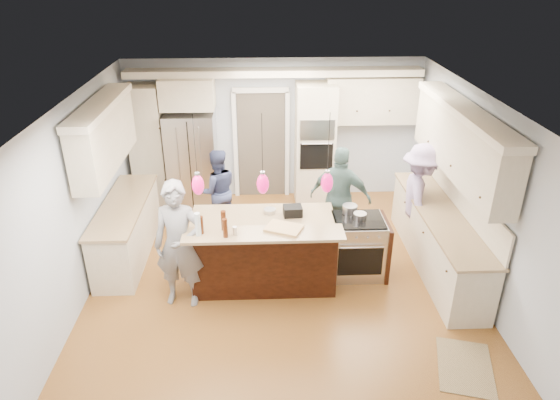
{
  "coord_description": "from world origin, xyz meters",
  "views": [
    {
      "loc": [
        -0.27,
        -6.15,
        4.34
      ],
      "look_at": [
        0.0,
        0.35,
        1.15
      ],
      "focal_mm": 32.0,
      "sensor_mm": 36.0,
      "label": 1
    }
  ],
  "objects_px": {
    "refrigerator": "(192,160)",
    "kitchen_island": "(264,250)",
    "person_bar_end": "(179,245)",
    "island_range": "(358,246)",
    "person_far_left": "(217,191)"
  },
  "relations": [
    {
      "from": "refrigerator",
      "to": "person_far_left",
      "type": "xyz_separation_m",
      "value": [
        0.53,
        -1.04,
        -0.16
      ]
    },
    {
      "from": "refrigerator",
      "to": "kitchen_island",
      "type": "bearing_deg",
      "value": -63.12
    },
    {
      "from": "island_range",
      "to": "person_far_left",
      "type": "bearing_deg",
      "value": 146.32
    },
    {
      "from": "refrigerator",
      "to": "island_range",
      "type": "bearing_deg",
      "value": -42.59
    },
    {
      "from": "person_bar_end",
      "to": "person_far_left",
      "type": "bearing_deg",
      "value": 87.2
    },
    {
      "from": "refrigerator",
      "to": "kitchen_island",
      "type": "xyz_separation_m",
      "value": [
        1.3,
        -2.57,
        -0.42
      ]
    },
    {
      "from": "island_range",
      "to": "kitchen_island",
      "type": "bearing_deg",
      "value": -176.9
    },
    {
      "from": "kitchen_island",
      "to": "island_range",
      "type": "distance_m",
      "value": 1.41
    },
    {
      "from": "kitchen_island",
      "to": "person_far_left",
      "type": "xyz_separation_m",
      "value": [
        -0.77,
        1.53,
        0.25
      ]
    },
    {
      "from": "refrigerator",
      "to": "person_far_left",
      "type": "relative_size",
      "value": 1.22
    },
    {
      "from": "island_range",
      "to": "person_bar_end",
      "type": "xyz_separation_m",
      "value": [
        -2.53,
        -0.6,
        0.45
      ]
    },
    {
      "from": "refrigerator",
      "to": "person_far_left",
      "type": "distance_m",
      "value": 1.18
    },
    {
      "from": "kitchen_island",
      "to": "person_bar_end",
      "type": "bearing_deg",
      "value": -155.1
    },
    {
      "from": "refrigerator",
      "to": "island_range",
      "type": "relative_size",
      "value": 1.96
    },
    {
      "from": "refrigerator",
      "to": "kitchen_island",
      "type": "relative_size",
      "value": 0.86
    }
  ]
}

